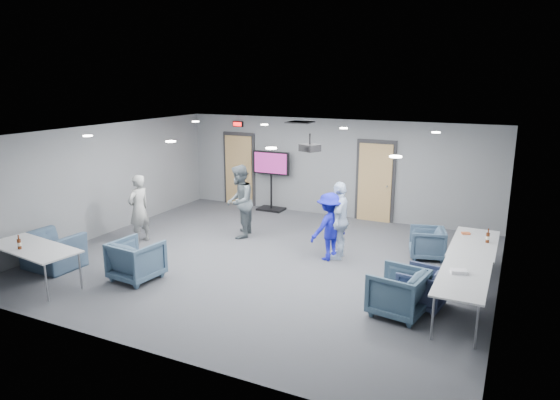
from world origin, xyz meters
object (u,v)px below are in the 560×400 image
at_px(person_a, 139,209).
at_px(chair_right_c, 398,292).
at_px(chair_front_b, 51,251).
at_px(person_b, 239,202).
at_px(person_d, 329,227).
at_px(chair_right_b, 422,288).
at_px(chair_right_a, 427,243).
at_px(table_front_left, 33,249).
at_px(bottle_front, 19,244).
at_px(person_c, 339,220).
at_px(projector, 310,148).
at_px(table_right_a, 474,244).
at_px(chair_front_a, 137,260).
at_px(bottle_right, 488,237).
at_px(tv_stand, 271,177).
at_px(table_right_b, 463,280).

bearing_deg(person_a, chair_right_c, 86.50).
bearing_deg(chair_front_b, person_a, -100.89).
height_order(person_a, person_b, person_b).
bearing_deg(person_d, chair_right_b, 84.15).
distance_m(chair_right_a, table_front_left, 7.89).
relative_size(chair_right_b, bottle_front, 2.70).
relative_size(person_c, projector, 3.73).
relative_size(table_right_a, bottle_front, 7.20).
distance_m(chair_right_b, projector, 3.55).
distance_m(chair_right_c, bottle_front, 6.81).
height_order(person_a, table_front_left, person_a).
bearing_deg(bottle_front, table_right_a, 28.32).
height_order(chair_front_a, bottle_front, bottle_front).
xyz_separation_m(table_front_left, bottle_right, (7.59, 3.94, 0.14)).
distance_m(chair_right_a, bottle_front, 8.09).
bearing_deg(projector, person_a, -146.77).
distance_m(person_c, projector, 1.70).
height_order(person_d, tv_stand, tv_stand).
height_order(person_c, bottle_right, person_c).
bearing_deg(bottle_front, chair_right_c, 16.12).
distance_m(table_front_left, projector, 5.63).
height_order(bottle_right, projector, projector).
bearing_deg(person_b, chair_right_c, 44.07).
bearing_deg(chair_right_a, tv_stand, -127.91).
xyz_separation_m(chair_front_a, projector, (2.55, 2.43, 2.01)).
distance_m(chair_right_c, chair_front_a, 4.90).
height_order(chair_right_a, tv_stand, tv_stand).
xyz_separation_m(person_c, table_right_b, (2.70, -1.87, -0.15)).
bearing_deg(chair_right_c, bottle_right, 161.43).
xyz_separation_m(person_d, table_front_left, (-4.51, -3.62, -0.04)).
bearing_deg(projector, bottle_right, 32.37).
bearing_deg(projector, table_right_b, -0.58).
height_order(chair_front_b, table_right_b, table_right_b).
xyz_separation_m(person_c, chair_front_a, (-3.10, -2.82, -0.45)).
xyz_separation_m(person_c, table_right_a, (2.70, 0.03, -0.15)).
bearing_deg(chair_front_a, tv_stand, -84.45).
height_order(person_d, bottle_right, person_d).
relative_size(table_front_left, bottle_front, 7.61).
bearing_deg(chair_right_a, chair_front_a, -67.14).
relative_size(chair_front_b, table_right_b, 0.60).
xyz_separation_m(person_c, bottle_front, (-4.78, -4.00, -0.01)).
bearing_deg(table_right_a, table_front_left, 117.55).
relative_size(person_b, table_right_b, 0.96).
relative_size(chair_front_a, table_front_left, 0.41).
distance_m(chair_right_b, table_right_a, 1.82).
xyz_separation_m(chair_right_b, chair_right_c, (-0.30, -0.49, 0.05)).
xyz_separation_m(person_d, table_right_b, (2.86, -1.68, -0.04)).
bearing_deg(person_c, chair_right_c, 30.91).
distance_m(chair_right_b, bottle_right, 2.02).
height_order(person_a, table_right_b, person_a).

